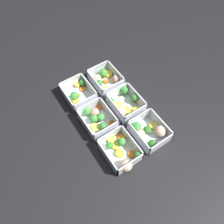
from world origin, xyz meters
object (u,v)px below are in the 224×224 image
Objects in this scene: container_near_right at (106,79)px; container_far_left at (122,152)px; container_near_left at (149,132)px; container_far_right at (78,93)px; container_near_center at (125,104)px; container_far_center at (97,118)px.

container_near_right is 0.37m from container_far_left.
container_far_right is at bearing 23.53° from container_near_left.
container_near_right is at bearing -23.04° from container_far_left.
container_near_right is 0.83× the size of container_far_left.
container_near_center and container_far_left have the same top height.
container_far_right is at bearing 41.20° from container_near_center.
container_near_center is (0.17, 0.00, -0.00)m from container_near_left.
container_far_right is (0.33, 0.14, -0.00)m from container_near_left.
container_far_left is 1.19× the size of container_far_center.
container_near_left is 0.36m from container_far_right.
container_far_center is (-0.16, 0.15, 0.00)m from container_near_right.
container_far_center is (0.17, 0.14, -0.00)m from container_near_left.
container_far_right is (0.34, 0.00, -0.00)m from container_far_left.
container_near_left is 0.22m from container_far_center.
container_near_left is 0.33m from container_near_right.
container_far_left is at bearing -179.64° from container_far_right.
container_near_center and container_near_right have the same top height.
container_near_center is 1.05× the size of container_far_center.
container_near_left is 0.91× the size of container_far_right.
container_near_center is 0.14m from container_far_center.
container_near_right is at bearing -89.08° from container_far_right.
container_near_right is at bearing -42.45° from container_far_center.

